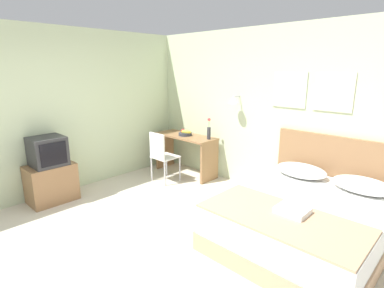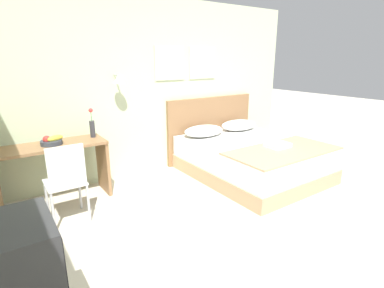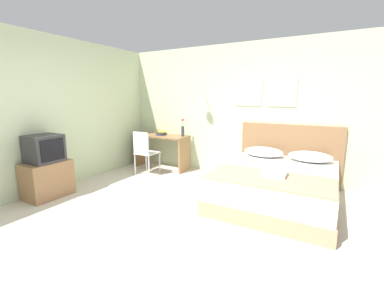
# 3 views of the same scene
# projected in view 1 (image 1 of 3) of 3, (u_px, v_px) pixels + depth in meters

# --- Properties ---
(ground_plane) EXTENTS (24.00, 24.00, 0.00)m
(ground_plane) POSITION_uv_depth(u_px,v_px,m) (131.00, 261.00, 3.22)
(ground_plane) COLOR beige
(wall_back) EXTENTS (5.57, 0.31, 2.65)m
(wall_back) POSITION_uv_depth(u_px,v_px,m) (269.00, 112.00, 4.79)
(wall_back) COLOR beige
(wall_back) RESTS_ON ground_plane
(wall_left) EXTENTS (0.06, 5.70, 2.65)m
(wall_left) POSITION_uv_depth(u_px,v_px,m) (22.00, 116.00, 4.41)
(wall_left) COLOR beige
(wall_left) RESTS_ON ground_plane
(bed) EXTENTS (1.67, 2.01, 0.54)m
(bed) POSITION_uv_depth(u_px,v_px,m) (303.00, 222.00, 3.51)
(bed) COLOR tan
(bed) RESTS_ON ground_plane
(headboard) EXTENTS (1.79, 0.06, 1.11)m
(headboard) POSITION_uv_depth(u_px,v_px,m) (338.00, 176.00, 4.16)
(headboard) COLOR #8E6642
(headboard) RESTS_ON ground_plane
(pillow_left) EXTENTS (0.70, 0.47, 0.17)m
(pillow_left) POSITION_uv_depth(u_px,v_px,m) (301.00, 170.00, 4.19)
(pillow_left) COLOR white
(pillow_left) RESTS_ON bed
(pillow_right) EXTENTS (0.70, 0.47, 0.17)m
(pillow_right) POSITION_uv_depth(u_px,v_px,m) (363.00, 185.00, 3.66)
(pillow_right) COLOR white
(pillow_right) RESTS_ON bed
(throw_blanket) EXTENTS (1.62, 0.81, 0.02)m
(throw_blanket) POSITION_uv_depth(u_px,v_px,m) (281.00, 217.00, 3.03)
(throw_blanket) COLOR tan
(throw_blanket) RESTS_ON bed
(folded_towel_near_foot) EXTENTS (0.31, 0.27, 0.06)m
(folded_towel_near_foot) POSITION_uv_depth(u_px,v_px,m) (292.00, 210.00, 3.09)
(folded_towel_near_foot) COLOR white
(folded_towel_near_foot) RESTS_ON throw_blanket
(desk) EXTENTS (1.26, 0.50, 0.77)m
(desk) POSITION_uv_depth(u_px,v_px,m) (186.00, 147.00, 5.77)
(desk) COLOR #8E6642
(desk) RESTS_ON ground_plane
(desk_chair) EXTENTS (0.41, 0.41, 0.92)m
(desk_chair) POSITION_uv_depth(u_px,v_px,m) (161.00, 153.00, 5.32)
(desk_chair) COLOR white
(desk_chair) RESTS_ON ground_plane
(fruit_bowl) EXTENTS (0.28, 0.25, 0.12)m
(fruit_bowl) POSITION_uv_depth(u_px,v_px,m) (185.00, 133.00, 5.68)
(fruit_bowl) COLOR #333842
(fruit_bowl) RESTS_ON desk
(flower_vase) EXTENTS (0.07, 0.07, 0.39)m
(flower_vase) POSITION_uv_depth(u_px,v_px,m) (209.00, 131.00, 5.36)
(flower_vase) COLOR #333338
(flower_vase) RESTS_ON desk
(tv_stand) EXTENTS (0.47, 0.67, 0.59)m
(tv_stand) POSITION_uv_depth(u_px,v_px,m) (51.00, 183.00, 4.61)
(tv_stand) COLOR #8E6642
(tv_stand) RESTS_ON ground_plane
(television) EXTENTS (0.46, 0.47, 0.44)m
(television) POSITION_uv_depth(u_px,v_px,m) (48.00, 151.00, 4.48)
(television) COLOR #2D2D30
(television) RESTS_ON tv_stand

